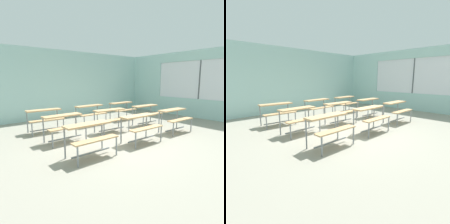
# 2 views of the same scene
# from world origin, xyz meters

# --- Properties ---
(ground) EXTENTS (10.00, 9.00, 0.05)m
(ground) POSITION_xyz_m (0.00, 0.00, -0.03)
(ground) COLOR gray
(wall_back) EXTENTS (10.00, 0.12, 3.00)m
(wall_back) POSITION_xyz_m (0.00, 4.50, 1.50)
(wall_back) COLOR #A8D1CC
(wall_back) RESTS_ON ground
(wall_right) EXTENTS (0.12, 9.00, 3.00)m
(wall_right) POSITION_xyz_m (5.00, -0.13, 1.45)
(wall_right) COLOR #A8D1CC
(wall_right) RESTS_ON ground
(desk_bench_r0c0) EXTENTS (1.11, 0.61, 0.74)m
(desk_bench_r0c0) POSITION_xyz_m (-1.21, -0.31, 0.56)
(desk_bench_r0c0) COLOR tan
(desk_bench_r0c0) RESTS_ON ground
(desk_bench_r0c1) EXTENTS (1.10, 0.60, 0.74)m
(desk_bench_r0c1) POSITION_xyz_m (0.41, -0.31, 0.56)
(desk_bench_r0c1) COLOR tan
(desk_bench_r0c1) RESTS_ON ground
(desk_bench_r0c2) EXTENTS (1.11, 0.61, 0.74)m
(desk_bench_r0c2) POSITION_xyz_m (2.09, -0.25, 0.56)
(desk_bench_r0c2) COLOR tan
(desk_bench_r0c2) RESTS_ON ground
(desk_bench_r1c0) EXTENTS (1.12, 0.64, 0.74)m
(desk_bench_r1c0) POSITION_xyz_m (-1.19, 1.06, 0.56)
(desk_bench_r1c0) COLOR tan
(desk_bench_r1c0) RESTS_ON ground
(desk_bench_r1c1) EXTENTS (1.12, 0.63, 0.74)m
(desk_bench_r1c1) POSITION_xyz_m (0.45, 1.03, 0.56)
(desk_bench_r1c1) COLOR tan
(desk_bench_r1c1) RESTS_ON ground
(desk_bench_r1c2) EXTENTS (1.11, 0.62, 0.74)m
(desk_bench_r1c2) POSITION_xyz_m (2.14, 1.00, 0.56)
(desk_bench_r1c2) COLOR tan
(desk_bench_r1c2) RESTS_ON ground
(desk_bench_r2c0) EXTENTS (1.12, 0.63, 0.74)m
(desk_bench_r2c0) POSITION_xyz_m (-1.25, 2.37, 0.56)
(desk_bench_r2c0) COLOR tan
(desk_bench_r2c0) RESTS_ON ground
(desk_bench_r2c1) EXTENTS (1.13, 0.64, 0.74)m
(desk_bench_r2c1) POSITION_xyz_m (0.48, 2.33, 0.56)
(desk_bench_r2c1) COLOR tan
(desk_bench_r2c1) RESTS_ON ground
(desk_bench_r2c2) EXTENTS (1.12, 0.63, 0.74)m
(desk_bench_r2c2) POSITION_xyz_m (2.08, 2.31, 0.56)
(desk_bench_r2c2) COLOR tan
(desk_bench_r2c2) RESTS_ON ground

